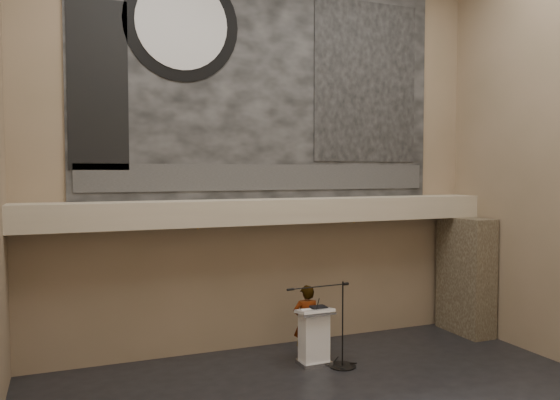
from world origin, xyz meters
name	(u,v)px	position (x,y,z in m)	size (l,w,h in m)	color
wall_back	(266,149)	(0.00, 4.00, 4.25)	(10.00, 0.02, 8.50)	#7C6A4F
soffit	(273,211)	(0.00, 3.60, 2.95)	(10.00, 0.80, 0.50)	tan
sprinkler_left	(198,228)	(-1.60, 3.55, 2.67)	(0.04, 0.04, 0.06)	#B2893D
sprinkler_right	(354,222)	(1.90, 3.55, 2.67)	(0.04, 0.04, 0.06)	#B2893D
banner	(267,80)	(0.00, 3.97, 5.70)	(8.00, 0.05, 5.00)	black
banner_text_strip	(267,177)	(0.00, 3.93, 3.65)	(7.76, 0.02, 0.55)	#2F2F2F
banner_clock_rim	(182,23)	(-1.80, 3.93, 6.70)	(2.30, 2.30, 0.02)	black
banner_clock_face	(182,23)	(-1.80, 3.91, 6.70)	(1.84, 1.84, 0.02)	silver
banner_building_print	(366,82)	(2.40, 3.93, 5.80)	(2.60, 0.02, 3.60)	black
banner_brick_print	(98,85)	(-3.40, 3.93, 5.40)	(1.10, 0.02, 3.20)	black
stone_pier	(466,275)	(4.65, 3.15, 1.35)	(0.60, 1.40, 2.70)	#423728
lectern	(314,337)	(0.45, 2.53, 0.55)	(0.68, 0.50, 1.13)	silver
binder	(319,307)	(0.56, 2.56, 1.12)	(0.30, 0.24, 0.04)	black
papers	(307,310)	(0.27, 2.47, 1.10)	(0.20, 0.27, 0.01)	silver
speaker_person	(306,322)	(0.45, 2.90, 0.75)	(0.55, 0.36, 1.50)	silver
mic_stand	(341,354)	(0.87, 2.22, 0.25)	(1.44, 0.52, 1.66)	black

